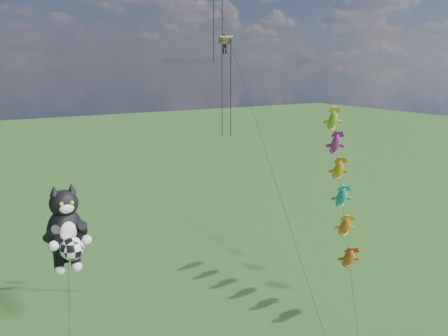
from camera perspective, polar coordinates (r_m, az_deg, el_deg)
cat_kite_rig at (r=29.34m, az=-17.60°, el=-6.75°), size 2.54×4.12×11.98m
fish_windsock_rig at (r=40.57m, az=13.13°, el=-1.74°), size 8.85×13.42×16.23m
parafoil_rig at (r=38.53m, az=0.30°, el=14.36°), size 2.46×17.52×27.45m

